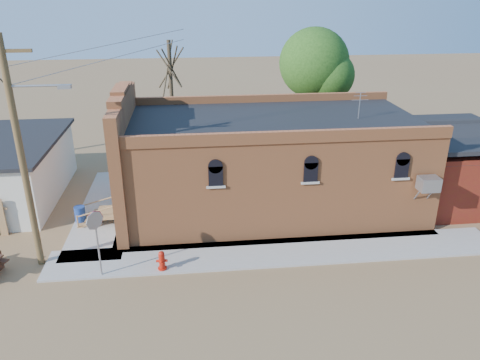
{
  "coord_description": "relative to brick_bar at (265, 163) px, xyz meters",
  "views": [
    {
      "loc": [
        -1.98,
        -15.84,
        10.43
      ],
      "look_at": [
        0.16,
        3.35,
        2.4
      ],
      "focal_mm": 35.0,
      "sensor_mm": 36.0,
      "label": 1
    }
  ],
  "objects": [
    {
      "name": "ground",
      "position": [
        -1.64,
        -5.49,
        -2.34
      ],
      "size": [
        120.0,
        120.0,
        0.0
      ],
      "primitive_type": "plane",
      "color": "#87603E",
      "rests_on": "ground"
    },
    {
      "name": "sidewalk_south",
      "position": [
        -0.14,
        -4.59,
        -2.3
      ],
      "size": [
        19.0,
        2.2,
        0.08
      ],
      "primitive_type": "cube",
      "color": "#9E9991",
      "rests_on": "ground"
    },
    {
      "name": "sidewalk_west",
      "position": [
        -7.94,
        0.51,
        -2.3
      ],
      "size": [
        2.6,
        10.0,
        0.08
      ],
      "primitive_type": "cube",
      "color": "#9E9991",
      "rests_on": "ground"
    },
    {
      "name": "brick_bar",
      "position": [
        0.0,
        0.0,
        0.0
      ],
      "size": [
        16.4,
        7.97,
        6.3
      ],
      "color": "#CB713E",
      "rests_on": "ground"
    },
    {
      "name": "red_shed",
      "position": [
        9.86,
        0.01,
        -0.07
      ],
      "size": [
        5.4,
        6.4,
        4.3
      ],
      "color": "#632211",
      "rests_on": "ground"
    },
    {
      "name": "utility_pole",
      "position": [
        -9.79,
        -4.29,
        2.43
      ],
      "size": [
        3.12,
        0.26,
        9.0
      ],
      "color": "brown",
      "rests_on": "ground"
    },
    {
      "name": "tree_bare_near",
      "position": [
        -4.64,
        7.51,
        3.62
      ],
      "size": [
        2.8,
        2.8,
        7.65
      ],
      "color": "#4B3B2B",
      "rests_on": "ground"
    },
    {
      "name": "tree_leafy",
      "position": [
        4.36,
        8.01,
        3.59
      ],
      "size": [
        4.4,
        4.4,
        8.15
      ],
      "color": "#4B3B2B",
      "rests_on": "ground"
    },
    {
      "name": "fire_hydrant",
      "position": [
        -4.93,
        -5.38,
        -1.86
      ],
      "size": [
        0.46,
        0.44,
        0.8
      ],
      "rotation": [
        0.0,
        0.0,
        -0.21
      ],
      "color": "#B1170A",
      "rests_on": "sidewalk_south"
    },
    {
      "name": "stop_sign",
      "position": [
        -7.25,
        -5.49,
        -0.16
      ],
      "size": [
        0.54,
        0.6,
        2.73
      ],
      "rotation": [
        0.0,
        0.0,
        0.41
      ],
      "color": "gray",
      "rests_on": "sidewalk_south"
    },
    {
      "name": "trash_barrel",
      "position": [
        -8.94,
        -0.87,
        -1.88
      ],
      "size": [
        0.62,
        0.62,
        0.77
      ],
      "primitive_type": "cylinder",
      "rotation": [
        0.0,
        0.0,
        -0.27
      ],
      "color": "navy",
      "rests_on": "sidewalk_west"
    }
  ]
}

